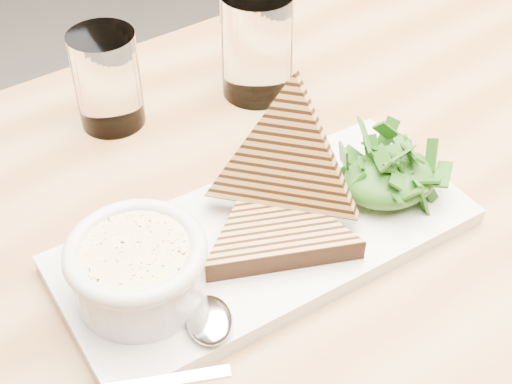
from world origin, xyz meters
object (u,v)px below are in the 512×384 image
glass_near (107,80)px  platter (267,239)px  table_top (276,258)px  soup_bowl (139,275)px  glass_far (257,45)px

glass_near → platter: bearing=-77.2°
table_top → soup_bowl: 0.14m
table_top → platter: bearing=169.1°
table_top → glass_near: (-0.07, 0.25, 0.07)m
table_top → platter: size_ratio=3.09×
glass_near → table_top: bearing=-75.3°
table_top → glass_far: (0.10, 0.22, 0.08)m
soup_bowl → glass_near: glass_near is taller
soup_bowl → table_top: bearing=3.7°
glass_near → soup_bowl: bearing=-104.7°
soup_bowl → glass_far: bearing=44.8°
platter → soup_bowl: (-0.12, -0.01, 0.03)m
platter → glass_far: 0.25m
platter → glass_near: glass_near is taller
soup_bowl → glass_near: size_ratio=0.99×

